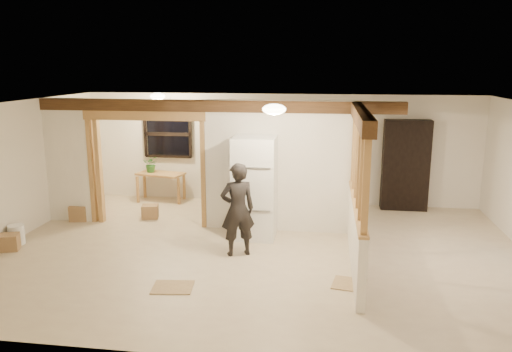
% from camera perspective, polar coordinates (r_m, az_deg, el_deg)
% --- Properties ---
extents(floor, '(9.00, 6.50, 0.01)m').
position_cam_1_polar(floor, '(8.68, 0.33, -8.62)').
color(floor, beige).
rests_on(floor, ground).
extents(ceiling, '(9.00, 6.50, 0.01)m').
position_cam_1_polar(ceiling, '(8.11, 0.35, 8.11)').
color(ceiling, white).
extents(wall_back, '(9.00, 0.01, 2.50)m').
position_cam_1_polar(wall_back, '(11.47, 2.57, 3.12)').
color(wall_back, silver).
rests_on(wall_back, floor).
extents(wall_front, '(9.00, 0.01, 2.50)m').
position_cam_1_polar(wall_front, '(5.24, -4.61, -8.51)').
color(wall_front, silver).
rests_on(wall_front, floor).
extents(wall_left, '(0.01, 6.50, 2.50)m').
position_cam_1_polar(wall_left, '(9.96, -26.25, 0.37)').
color(wall_left, silver).
rests_on(wall_left, floor).
extents(partition_left_stub, '(0.90, 0.12, 2.50)m').
position_cam_1_polar(partition_left_stub, '(10.73, -20.69, 1.65)').
color(partition_left_stub, white).
rests_on(partition_left_stub, floor).
extents(partition_center, '(2.80, 0.12, 2.50)m').
position_cam_1_polar(partition_center, '(9.45, 2.54, 1.07)').
color(partition_center, white).
rests_on(partition_center, floor).
extents(doorway_frame, '(2.46, 0.14, 2.20)m').
position_cam_1_polar(doorway_frame, '(10.07, -12.36, 0.63)').
color(doorway_frame, '#B4874B').
rests_on(doorway_frame, floor).
extents(header_beam_back, '(7.00, 0.18, 0.22)m').
position_cam_1_polar(header_beam_back, '(9.48, -4.70, 7.98)').
color(header_beam_back, '#4B3019').
rests_on(header_beam_back, ceiling).
extents(header_beam_right, '(0.18, 3.30, 0.22)m').
position_cam_1_polar(header_beam_right, '(7.67, 11.94, 6.68)').
color(header_beam_right, '#4B3019').
rests_on(header_beam_right, ceiling).
extents(pony_wall, '(0.12, 3.20, 1.00)m').
position_cam_1_polar(pony_wall, '(8.07, 11.33, -6.71)').
color(pony_wall, white).
rests_on(pony_wall, floor).
extents(stud_partition, '(0.14, 3.20, 1.32)m').
position_cam_1_polar(stud_partition, '(7.77, 11.70, 1.39)').
color(stud_partition, '#B4874B').
rests_on(stud_partition, pony_wall).
extents(window_back, '(1.12, 0.10, 1.10)m').
position_cam_1_polar(window_back, '(11.89, -10.07, 4.73)').
color(window_back, black).
rests_on(window_back, wall_back).
extents(ceiling_dome_main, '(0.36, 0.36, 0.16)m').
position_cam_1_polar(ceiling_dome_main, '(7.59, 2.09, 7.64)').
color(ceiling_dome_main, '#FFEABF').
rests_on(ceiling_dome_main, ceiling).
extents(ceiling_dome_util, '(0.32, 0.32, 0.14)m').
position_cam_1_polar(ceiling_dome_util, '(10.95, -11.18, 8.92)').
color(ceiling_dome_util, '#FFEABF').
rests_on(ceiling_dome_util, ceiling).
extents(hanging_bulb, '(0.07, 0.07, 0.07)m').
position_cam_1_polar(hanging_bulb, '(10.15, -9.73, 7.01)').
color(hanging_bulb, '#FFD88C').
rests_on(hanging_bulb, ceiling).
extents(refrigerator, '(0.77, 0.75, 1.88)m').
position_cam_1_polar(refrigerator, '(9.14, -0.13, -1.31)').
color(refrigerator, silver).
rests_on(refrigerator, floor).
extents(woman, '(0.68, 0.58, 1.58)m').
position_cam_1_polar(woman, '(8.28, -2.11, -3.84)').
color(woman, '#272525').
rests_on(woman, floor).
extents(work_table, '(1.16, 0.75, 0.67)m').
position_cam_1_polar(work_table, '(11.91, -10.79, -1.23)').
color(work_table, '#B4874B').
rests_on(work_table, floor).
extents(potted_plant, '(0.41, 0.37, 0.39)m').
position_cam_1_polar(potted_plant, '(11.92, -11.89, 1.35)').
color(potted_plant, '#2F6C29').
rests_on(potted_plant, work_table).
extents(shop_vac, '(0.53, 0.53, 0.66)m').
position_cam_1_polar(shop_vac, '(11.22, -18.49, -2.55)').
color(shop_vac, '#B41114').
rests_on(shop_vac, floor).
extents(bookshelf, '(0.99, 0.33, 1.99)m').
position_cam_1_polar(bookshelf, '(11.36, 16.72, 1.18)').
color(bookshelf, black).
rests_on(bookshelf, floor).
extents(bucket, '(0.31, 0.31, 0.35)m').
position_cam_1_polar(bucket, '(9.92, -25.69, -6.05)').
color(bucket, silver).
rests_on(bucket, floor).
extents(box_util_a, '(0.38, 0.35, 0.28)m').
position_cam_1_polar(box_util_a, '(10.67, -12.01, -4.00)').
color(box_util_a, olive).
rests_on(box_util_a, floor).
extents(box_util_b, '(0.40, 0.40, 0.32)m').
position_cam_1_polar(box_util_b, '(10.94, -19.53, -3.94)').
color(box_util_b, olive).
rests_on(box_util_b, floor).
extents(box_front, '(0.42, 0.38, 0.28)m').
position_cam_1_polar(box_front, '(9.68, -26.47, -6.80)').
color(box_front, olive).
rests_on(box_front, floor).
extents(floor_panel_near, '(0.55, 0.55, 0.02)m').
position_cam_1_polar(floor_panel_near, '(7.57, 10.61, -12.03)').
color(floor_panel_near, tan).
rests_on(floor_panel_near, floor).
extents(floor_panel_far, '(0.62, 0.52, 0.02)m').
position_cam_1_polar(floor_panel_far, '(7.44, -9.50, -12.42)').
color(floor_panel_far, tan).
rests_on(floor_panel_far, floor).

